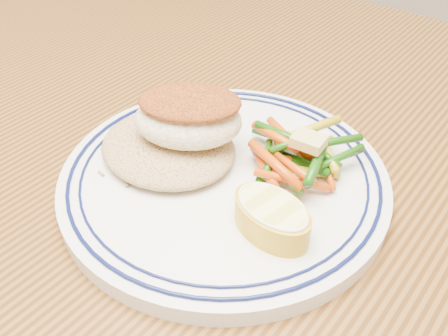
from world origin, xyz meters
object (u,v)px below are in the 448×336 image
plate (224,178)px  vegetable_pile (297,155)px  dining_table (209,252)px  rice_pilaf (168,144)px  fish_fillet (188,116)px  lemon_wedge (272,216)px

plate → vegetable_pile: 0.06m
dining_table → rice_pilaf: 0.13m
rice_pilaf → fish_fillet: (0.01, 0.01, 0.03)m
fish_fillet → vegetable_pile: fish_fillet is taller
dining_table → lemon_wedge: (0.09, -0.03, 0.13)m
dining_table → plate: bearing=-3.4°
rice_pilaf → lemon_wedge: 0.12m
fish_fillet → lemon_wedge: size_ratio=1.58×
fish_fillet → vegetable_pile: size_ratio=1.10×
dining_table → lemon_wedge: bearing=-19.4°
dining_table → rice_pilaf: bearing=-159.5°
vegetable_pile → fish_fillet: bearing=-154.2°
vegetable_pile → lemon_wedge: vegetable_pile is taller
plate → vegetable_pile: bearing=43.9°
dining_table → vegetable_pile: bearing=32.5°
vegetable_pile → dining_table: bearing=-147.5°
plate → fish_fillet: bearing=177.1°
vegetable_pile → lemon_wedge: (0.02, -0.07, -0.00)m
rice_pilaf → vegetable_pile: (0.09, 0.05, 0.00)m
plate → rice_pilaf: 0.06m
vegetable_pile → lemon_wedge: 0.07m
lemon_wedge → fish_fillet: bearing=163.5°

